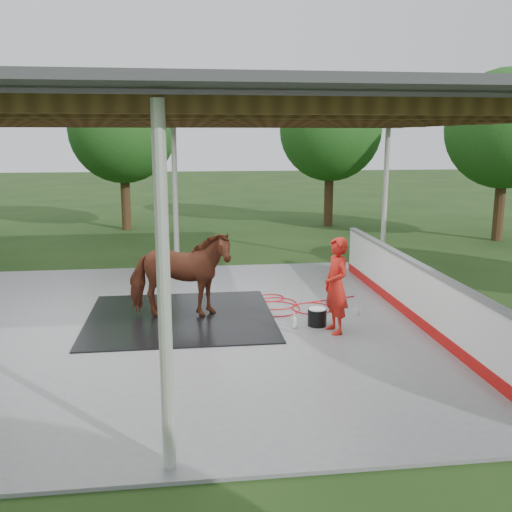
{
  "coord_description": "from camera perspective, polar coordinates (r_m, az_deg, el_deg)",
  "views": [
    {
      "loc": [
        0.23,
        -10.34,
        3.54
      ],
      "look_at": [
        1.55,
        0.08,
        1.34
      ],
      "focal_mm": 40.0,
      "sensor_mm": 36.0,
      "label": 1
    }
  ],
  "objects": [
    {
      "name": "rubber_mat",
      "position": [
        11.36,
        -7.54,
        -6.08
      ],
      "size": [
        3.61,
        3.38,
        0.03
      ],
      "primitive_type": "cube",
      "color": "black",
      "rests_on": "concrete_slab"
    },
    {
      "name": "dasher_board",
      "position": [
        11.61,
        15.21,
        -3.28
      ],
      "size": [
        0.16,
        8.0,
        1.15
      ],
      "color": "#B4100F",
      "rests_on": "concrete_slab"
    },
    {
      "name": "wash_bucket",
      "position": [
        10.84,
        6.13,
        -6.06
      ],
      "size": [
        0.36,
        0.36,
        0.33
      ],
      "color": "black",
      "rests_on": "concrete_slab"
    },
    {
      "name": "concrete_slab",
      "position": [
        10.92,
        -8.08,
        -7.04
      ],
      "size": [
        12.0,
        10.0,
        0.05
      ],
      "primitive_type": "cube",
      "color": "slate",
      "rests_on": "ground"
    },
    {
      "name": "pavilion_structure",
      "position": [
        10.35,
        -8.73,
        14.07
      ],
      "size": [
        12.6,
        10.6,
        4.05
      ],
      "color": "beige",
      "rests_on": "ground"
    },
    {
      "name": "soap_bottle_b",
      "position": [
        11.6,
        9.99,
        -5.34
      ],
      "size": [
        0.12,
        0.12,
        0.19
      ],
      "primitive_type": "imported",
      "rotation": [
        0.0,
        0.0,
        -0.6
      ],
      "color": "#338CD8",
      "rests_on": "concrete_slab"
    },
    {
      "name": "horse",
      "position": [
        11.12,
        -7.66,
        -1.84
      ],
      "size": [
        2.09,
        1.11,
        1.7
      ],
      "primitive_type": "imported",
      "rotation": [
        0.0,
        0.0,
        1.47
      ],
      "color": "brown",
      "rests_on": "rubber_mat"
    },
    {
      "name": "ground",
      "position": [
        10.93,
        -8.07,
        -7.17
      ],
      "size": [
        100.0,
        100.0,
        0.0
      ],
      "primitive_type": "plane",
      "color": "#1E3814"
    },
    {
      "name": "handler",
      "position": [
        10.33,
        8.02,
        -2.94
      ],
      "size": [
        0.53,
        0.7,
        1.75
      ],
      "primitive_type": "imported",
      "rotation": [
        0.0,
        0.0,
        -1.39
      ],
      "color": "red",
      "rests_on": "concrete_slab"
    },
    {
      "name": "tree_belt",
      "position": [
        11.24,
        -7.02,
        13.03
      ],
      "size": [
        28.0,
        28.0,
        5.8
      ],
      "color": "#382314",
      "rests_on": "ground"
    },
    {
      "name": "hose_coil",
      "position": [
        12.02,
        2.73,
        -4.98
      ],
      "size": [
        2.45,
        1.65,
        0.02
      ],
      "color": "red",
      "rests_on": "concrete_slab"
    },
    {
      "name": "soap_bottle_a",
      "position": [
        10.67,
        3.83,
        -6.5
      ],
      "size": [
        0.11,
        0.11,
        0.27
      ],
      "primitive_type": "imported",
      "rotation": [
        0.0,
        0.0,
        -0.06
      ],
      "color": "silver",
      "rests_on": "concrete_slab"
    }
  ]
}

